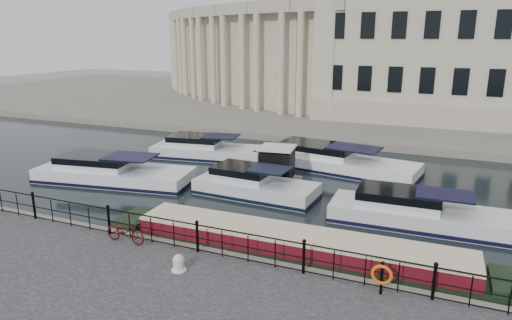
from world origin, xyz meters
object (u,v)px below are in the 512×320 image
(narrowboat, at_px, (295,254))
(harbour_hut, at_px, (277,166))
(life_ring_post, at_px, (382,275))
(mooring_bollard, at_px, (179,263))
(bicycle, at_px, (125,231))

(narrowboat, bearing_deg, harbour_hut, 113.45)
(life_ring_post, bearing_deg, narrowboat, 149.69)
(life_ring_post, bearing_deg, mooring_bollard, -170.37)
(life_ring_post, xyz_separation_m, harbour_hut, (-7.34, 10.76, -0.26))
(life_ring_post, distance_m, harbour_hut, 13.03)
(bicycle, distance_m, narrowboat, 6.46)
(mooring_bollard, xyz_separation_m, narrowboat, (3.10, 3.04, -0.46))
(bicycle, distance_m, harbour_hut, 10.99)
(mooring_bollard, relative_size, narrowboat, 0.04)
(harbour_hut, bearing_deg, narrowboat, -72.87)
(life_ring_post, height_order, harbour_hut, harbour_hut)
(bicycle, height_order, harbour_hut, harbour_hut)
(bicycle, xyz_separation_m, life_ring_post, (9.45, 0.02, 0.22))
(harbour_hut, bearing_deg, bicycle, -108.39)
(mooring_bollard, height_order, harbour_hut, harbour_hut)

